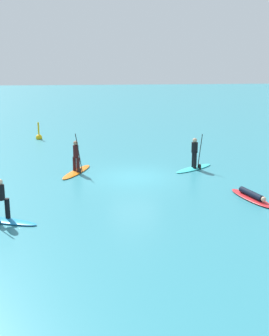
# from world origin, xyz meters

# --- Properties ---
(ground_plane) EXTENTS (120.00, 120.00, 0.00)m
(ground_plane) POSITION_xyz_m (0.00, 0.00, 0.00)
(ground_plane) COLOR teal
(ground_plane) RESTS_ON ground
(surfer_on_teal_board) EXTENTS (2.72, 2.36, 2.09)m
(surfer_on_teal_board) POSITION_xyz_m (3.55, 1.40, 0.52)
(surfer_on_teal_board) COLOR #33C6CC
(surfer_on_teal_board) RESTS_ON ground_plane
(surfer_on_red_board) EXTENTS (1.58, 3.08, 0.39)m
(surfer_on_red_board) POSITION_xyz_m (5.08, -4.15, 0.13)
(surfer_on_red_board) COLOR red
(surfer_on_red_board) RESTS_ON ground_plane
(surfer_on_blue_board) EXTENTS (3.07, 1.75, 2.16)m
(surfer_on_blue_board) POSITION_xyz_m (-5.82, -6.04, 0.43)
(surfer_on_blue_board) COLOR #1E8CD1
(surfer_on_blue_board) RESTS_ON ground_plane
(surfer_on_orange_board) EXTENTS (1.88, 3.21, 2.25)m
(surfer_on_orange_board) POSITION_xyz_m (-3.15, 1.13, 0.44)
(surfer_on_orange_board) COLOR orange
(surfer_on_orange_board) RESTS_ON ground_plane
(marker_buoy) EXTENTS (0.48, 0.48, 1.40)m
(marker_buoy) POSITION_xyz_m (-6.35, 10.91, 0.20)
(marker_buoy) COLOR yellow
(marker_buoy) RESTS_ON ground_plane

